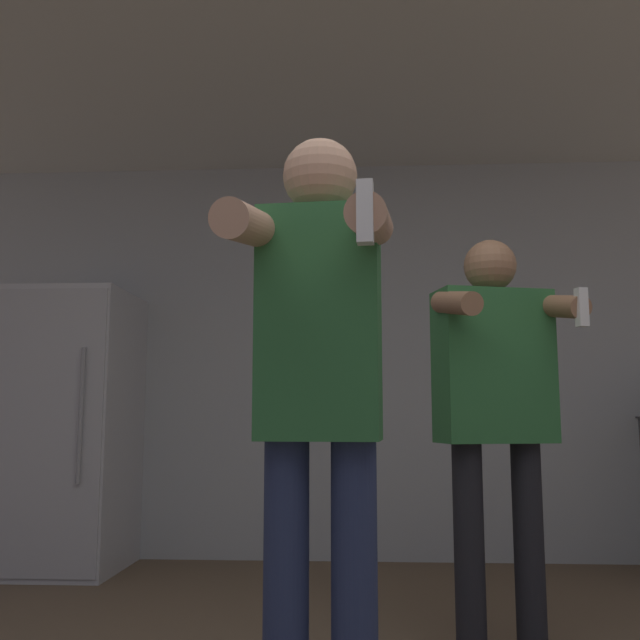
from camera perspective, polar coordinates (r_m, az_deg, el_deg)
wall_back at (r=4.63m, az=4.67°, el=-2.96°), size 7.00×0.06×2.55m
ceiling_slab at (r=3.43m, az=5.15°, el=21.78°), size 7.00×3.73×0.05m
refrigerator at (r=4.57m, az=-19.50°, el=-8.20°), size 0.70×0.76×1.64m
person_woman_foreground at (r=1.88m, az=-0.06°, el=-4.71°), size 0.43×0.52×1.65m
person_man_side at (r=2.85m, az=13.84°, el=-5.82°), size 0.57×0.51×1.59m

